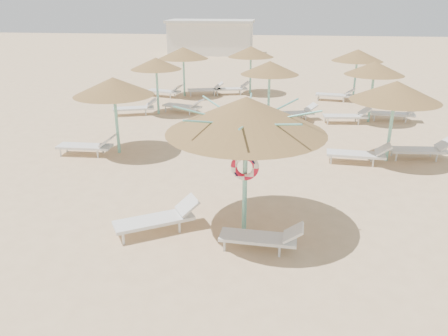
# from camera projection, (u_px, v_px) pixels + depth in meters

# --- Properties ---
(ground) EXTENTS (120.00, 120.00, 0.00)m
(ground) POSITION_uv_depth(u_px,v_px,m) (234.00, 226.00, 10.67)
(ground) COLOR #D9B284
(ground) RESTS_ON ground
(main_palapa) EXTENTS (3.59, 3.59, 3.21)m
(main_palapa) POSITION_uv_depth(u_px,v_px,m) (246.00, 115.00, 9.54)
(main_palapa) COLOR #72C6B4
(main_palapa) RESTS_ON ground
(lounger_main_a) EXTENTS (2.03, 1.55, 0.73)m
(lounger_main_a) POSITION_uv_depth(u_px,v_px,m) (160.00, 218.00, 10.30)
(lounger_main_a) COLOR silver
(lounger_main_a) RESTS_ON ground
(lounger_main_b) EXTENTS (1.84, 0.65, 0.66)m
(lounger_main_b) POSITION_uv_depth(u_px,v_px,m) (264.00, 237.00, 9.54)
(lounger_main_b) COLOR silver
(lounger_main_b) RESTS_ON ground
(palapa_field) EXTENTS (14.10, 13.76, 2.72)m
(palapa_field) POSITION_uv_depth(u_px,v_px,m) (264.00, 67.00, 19.66)
(palapa_field) COLOR #72C6B4
(palapa_field) RESTS_ON ground
(service_hut) EXTENTS (8.40, 4.40, 3.25)m
(service_hut) POSITION_uv_depth(u_px,v_px,m) (211.00, 37.00, 43.14)
(service_hut) COLOR silver
(service_hut) RESTS_ON ground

